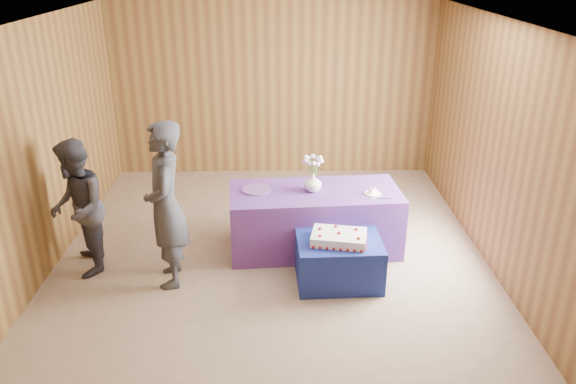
{
  "coord_description": "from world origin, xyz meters",
  "views": [
    {
      "loc": [
        0.09,
        -5.65,
        3.33
      ],
      "look_at": [
        0.19,
        0.1,
        0.86
      ],
      "focal_mm": 35.0,
      "sensor_mm": 36.0,
      "label": 1
    }
  ],
  "objects_px": {
    "serving_table": "(315,219)",
    "sheet_cake": "(339,237)",
    "cake_table": "(339,261)",
    "guest_right": "(78,209)",
    "vase": "(313,182)",
    "guest_left": "(166,206)"
  },
  "relations": [
    {
      "from": "serving_table",
      "to": "guest_left",
      "type": "relative_size",
      "value": 1.11
    },
    {
      "from": "sheet_cake",
      "to": "guest_right",
      "type": "bearing_deg",
      "value": -175.35
    },
    {
      "from": "cake_table",
      "to": "serving_table",
      "type": "xyz_separation_m",
      "value": [
        -0.22,
        0.77,
        0.12
      ]
    },
    {
      "from": "sheet_cake",
      "to": "guest_left",
      "type": "relative_size",
      "value": 0.37
    },
    {
      "from": "cake_table",
      "to": "guest_left",
      "type": "relative_size",
      "value": 0.5
    },
    {
      "from": "vase",
      "to": "guest_right",
      "type": "bearing_deg",
      "value": -169.22
    },
    {
      "from": "guest_right",
      "to": "cake_table",
      "type": "bearing_deg",
      "value": 67.59
    },
    {
      "from": "vase",
      "to": "guest_left",
      "type": "height_order",
      "value": "guest_left"
    },
    {
      "from": "vase",
      "to": "guest_left",
      "type": "distance_m",
      "value": 1.73
    },
    {
      "from": "cake_table",
      "to": "serving_table",
      "type": "relative_size",
      "value": 0.45
    },
    {
      "from": "cake_table",
      "to": "vase",
      "type": "xyz_separation_m",
      "value": [
        -0.25,
        0.76,
        0.61
      ]
    },
    {
      "from": "cake_table",
      "to": "sheet_cake",
      "type": "height_order",
      "value": "sheet_cake"
    },
    {
      "from": "guest_left",
      "to": "guest_right",
      "type": "xyz_separation_m",
      "value": [
        -1.01,
        0.23,
        -0.13
      ]
    },
    {
      "from": "serving_table",
      "to": "guest_left",
      "type": "height_order",
      "value": "guest_left"
    },
    {
      "from": "cake_table",
      "to": "guest_right",
      "type": "relative_size",
      "value": 0.59
    },
    {
      "from": "serving_table",
      "to": "sheet_cake",
      "type": "xyz_separation_m",
      "value": [
        0.21,
        -0.8,
        0.18
      ]
    },
    {
      "from": "cake_table",
      "to": "guest_left",
      "type": "xyz_separation_m",
      "value": [
        -1.82,
        0.04,
        0.65
      ]
    },
    {
      "from": "cake_table",
      "to": "serving_table",
      "type": "distance_m",
      "value": 0.81
    },
    {
      "from": "serving_table",
      "to": "guest_right",
      "type": "height_order",
      "value": "guest_right"
    },
    {
      "from": "cake_table",
      "to": "vase",
      "type": "bearing_deg",
      "value": 105.4
    },
    {
      "from": "cake_table",
      "to": "guest_right",
      "type": "bearing_deg",
      "value": 171.94
    },
    {
      "from": "vase",
      "to": "guest_left",
      "type": "bearing_deg",
      "value": -155.4
    }
  ]
}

